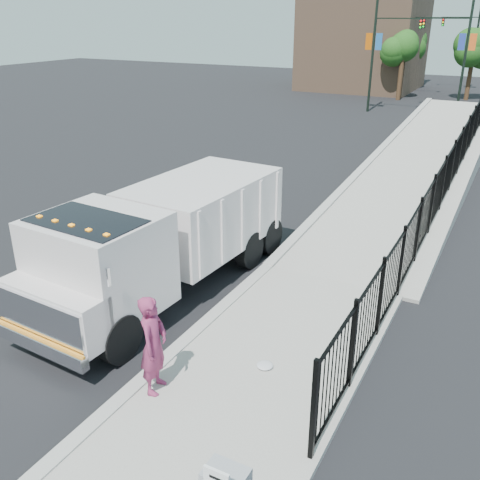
% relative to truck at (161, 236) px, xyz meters
% --- Properties ---
extents(ground, '(120.00, 120.00, 0.00)m').
position_rel_truck_xyz_m(ground, '(1.81, -1.58, -1.54)').
color(ground, black).
rests_on(ground, ground).
extents(sidewalk, '(3.55, 12.00, 0.12)m').
position_rel_truck_xyz_m(sidewalk, '(3.74, -3.58, -1.48)').
color(sidewalk, '#9E998E').
rests_on(sidewalk, ground).
extents(curb, '(0.30, 12.00, 0.16)m').
position_rel_truck_xyz_m(curb, '(1.81, -3.58, -1.46)').
color(curb, '#ADAAA3').
rests_on(curb, ground).
extents(ramp, '(3.95, 24.06, 3.19)m').
position_rel_truck_xyz_m(ramp, '(3.94, 14.42, -1.54)').
color(ramp, '#9E998E').
rests_on(ramp, ground).
extents(iron_fence, '(0.10, 28.00, 1.80)m').
position_rel_truck_xyz_m(iron_fence, '(5.36, 10.42, -0.64)').
color(iron_fence, black).
rests_on(iron_fence, ground).
extents(truck, '(3.08, 8.15, 2.74)m').
position_rel_truck_xyz_m(truck, '(0.00, 0.00, 0.00)').
color(truck, black).
rests_on(truck, ground).
extents(worker, '(0.62, 0.80, 1.93)m').
position_rel_truck_xyz_m(worker, '(2.21, -3.34, -0.46)').
color(worker, '#8E2D55').
rests_on(worker, sidewalk).
extents(arrow_sign, '(0.35, 0.04, 0.22)m').
position_rel_truck_xyz_m(arrow_sign, '(4.91, -5.71, -0.06)').
color(arrow_sign, white).
rests_on(arrow_sign, utility_cabinet).
extents(debris, '(0.33, 0.33, 0.08)m').
position_rel_truck_xyz_m(debris, '(3.72, -1.80, -1.38)').
color(debris, silver).
rests_on(debris, sidewalk).
extents(light_pole_0, '(3.77, 0.22, 8.00)m').
position_rel_truck_xyz_m(light_pole_0, '(-2.61, 29.59, 2.82)').
color(light_pole_0, black).
rests_on(light_pole_0, ground).
extents(light_pole_1, '(3.78, 0.22, 8.00)m').
position_rel_truck_xyz_m(light_pole_1, '(2.60, 32.11, 2.82)').
color(light_pole_1, black).
rests_on(light_pole_1, ground).
extents(light_pole_2, '(3.77, 0.22, 8.00)m').
position_rel_truck_xyz_m(light_pole_2, '(-2.68, 39.41, 2.82)').
color(light_pole_2, black).
rests_on(light_pole_2, ground).
extents(light_pole_3, '(3.77, 0.22, 8.00)m').
position_rel_truck_xyz_m(light_pole_3, '(1.88, 45.24, 2.82)').
color(light_pole_3, black).
rests_on(light_pole_3, ground).
extents(tree_0, '(2.45, 2.45, 5.23)m').
position_rel_truck_xyz_m(tree_0, '(-2.25, 36.40, 2.39)').
color(tree_0, '#382314').
rests_on(tree_0, ground).
extents(tree_1, '(2.55, 2.55, 5.28)m').
position_rel_truck_xyz_m(tree_1, '(2.74, 39.03, 2.40)').
color(tree_1, '#382314').
rests_on(tree_1, ground).
extents(tree_2, '(3.07, 3.07, 5.54)m').
position_rel_truck_xyz_m(tree_2, '(-3.49, 44.72, 2.42)').
color(tree_2, '#382314').
rests_on(tree_2, ground).
extents(building, '(10.00, 10.00, 8.00)m').
position_rel_truck_xyz_m(building, '(-7.19, 42.42, 2.46)').
color(building, '#8C664C').
rests_on(building, ground).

